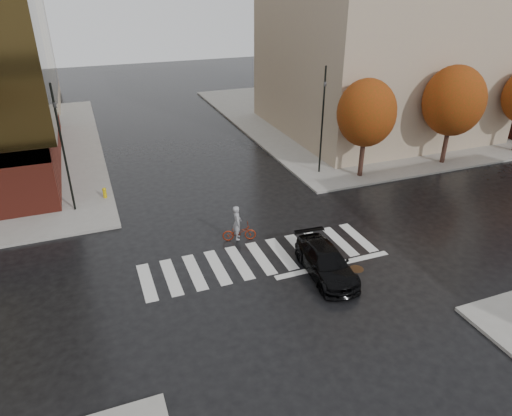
{
  "coord_description": "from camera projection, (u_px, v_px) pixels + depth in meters",
  "views": [
    {
      "loc": [
        -6.95,
        -16.87,
        12.21
      ],
      "look_at": [
        0.3,
        1.93,
        2.0
      ],
      "focal_mm": 32.0,
      "sensor_mm": 36.0,
      "label": 1
    }
  ],
  "objects": [
    {
      "name": "cyclist",
      "position": [
        238.0,
        229.0,
        23.43
      ],
      "size": [
        1.83,
        1.01,
        1.98
      ],
      "rotation": [
        0.0,
        0.0,
        1.33
      ],
      "color": "maroon",
      "rests_on": "ground"
    },
    {
      "name": "fire_hydrant",
      "position": [
        105.0,
        192.0,
        27.8
      ],
      "size": [
        0.24,
        0.24,
        0.67
      ],
      "color": "gold",
      "rests_on": "sidewalk_nw"
    },
    {
      "name": "tree_ne_a",
      "position": [
        367.0,
        113.0,
        29.15
      ],
      "size": [
        3.8,
        3.8,
        6.5
      ],
      "color": "#311C15",
      "rests_on": "sidewalk_ne"
    },
    {
      "name": "sidewalk_ne",
      "position": [
        379.0,
        112.0,
        45.98
      ],
      "size": [
        30.0,
        30.0,
        0.15
      ],
      "primitive_type": "cube",
      "color": "gray",
      "rests_on": "ground"
    },
    {
      "name": "manhole",
      "position": [
        357.0,
        269.0,
        21.36
      ],
      "size": [
        0.75,
        0.75,
        0.01
      ],
      "primitive_type": "cylinder",
      "rotation": [
        0.0,
        0.0,
        0.14
      ],
      "color": "#402A17",
      "rests_on": "ground"
    },
    {
      "name": "tree_ne_b",
      "position": [
        454.0,
        101.0,
        31.32
      ],
      "size": [
        4.2,
        4.2,
        6.89
      ],
      "color": "#311C15",
      "rests_on": "sidewalk_ne"
    },
    {
      "name": "traffic_light_nw",
      "position": [
        62.0,
        141.0,
        24.69
      ],
      "size": [
        0.22,
        0.19,
        7.26
      ],
      "rotation": [
        0.0,
        0.0,
        -1.28
      ],
      "color": "black",
      "rests_on": "sidewalk_nw"
    },
    {
      "name": "traffic_light_ne",
      "position": [
        323.0,
        114.0,
        29.87
      ],
      "size": [
        0.18,
        0.21,
        7.14
      ],
      "rotation": [
        0.0,
        0.0,
        3.38
      ],
      "color": "black",
      "rests_on": "sidewalk_ne"
    },
    {
      "name": "ground",
      "position": [
        265.0,
        263.0,
        21.79
      ],
      "size": [
        120.0,
        120.0,
        0.0
      ],
      "primitive_type": "plane",
      "color": "black",
      "rests_on": "ground"
    },
    {
      "name": "building_ne_tan",
      "position": [
        380.0,
        19.0,
        37.26
      ],
      "size": [
        16.0,
        16.0,
        18.0
      ],
      "primitive_type": "cube",
      "color": "tan",
      "rests_on": "sidewalk_ne"
    },
    {
      "name": "sedan",
      "position": [
        326.0,
        262.0,
        20.74
      ],
      "size": [
        2.12,
        4.52,
        1.28
      ],
      "primitive_type": "imported",
      "rotation": [
        0.0,
        0.0,
        -0.08
      ],
      "color": "black",
      "rests_on": "ground"
    },
    {
      "name": "crosswalk",
      "position": [
        261.0,
        258.0,
        22.21
      ],
      "size": [
        12.0,
        3.0,
        0.01
      ],
      "primitive_type": "cube",
      "color": "silver",
      "rests_on": "ground"
    }
  ]
}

